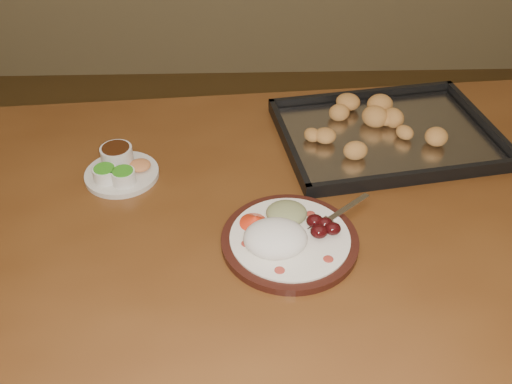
{
  "coord_description": "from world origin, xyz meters",
  "views": [
    {
      "loc": [
        0.04,
        -0.87,
        1.48
      ],
      "look_at": [
        0.06,
        0.0,
        0.77
      ],
      "focal_mm": 40.0,
      "sensor_mm": 36.0,
      "label": 1
    }
  ],
  "objects": [
    {
      "name": "baking_tray",
      "position": [
        0.37,
        0.21,
        0.77
      ],
      "size": [
        0.53,
        0.43,
        0.05
      ],
      "rotation": [
        0.0,
        0.0,
        0.17
      ],
      "color": "black",
      "rests_on": "dining_table"
    },
    {
      "name": "condiment_saucer",
      "position": [
        -0.22,
        0.09,
        0.77
      ],
      "size": [
        0.15,
        0.15,
        0.05
      ],
      "rotation": [
        0.0,
        0.0,
        0.06
      ],
      "color": "beige",
      "rests_on": "dining_table"
    },
    {
      "name": "dinner_plate",
      "position": [
        0.11,
        -0.13,
        0.77
      ],
      "size": [
        0.29,
        0.25,
        0.06
      ],
      "rotation": [
        0.0,
        0.0,
        0.43
      ],
      "color": "black",
      "rests_on": "dining_table"
    },
    {
      "name": "dining_table",
      "position": [
        0.06,
        -0.02,
        0.65
      ],
      "size": [
        1.56,
        1.01,
        0.75
      ],
      "rotation": [
        0.0,
        0.0,
        0.08
      ],
      "color": "brown",
      "rests_on": "ground"
    }
  ]
}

